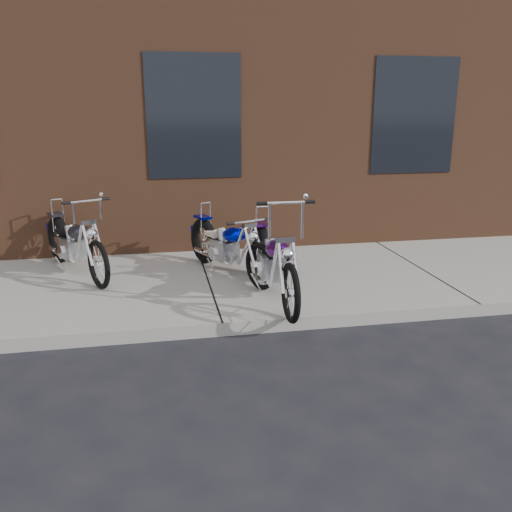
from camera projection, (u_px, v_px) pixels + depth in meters
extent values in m
plane|color=black|center=(223.00, 337.00, 5.73)|extent=(120.00, 120.00, 0.00)
cube|color=#A09E98|center=(208.00, 285.00, 7.13)|extent=(22.00, 3.00, 0.15)
cube|color=brown|center=(174.00, 30.00, 12.23)|extent=(22.00, 10.00, 8.00)
torus|color=black|center=(263.00, 255.00, 6.97)|extent=(0.14, 0.71, 0.71)
torus|color=black|center=(294.00, 298.00, 5.51)|extent=(0.07, 0.64, 0.64)
cube|color=#B0B0B0|center=(274.00, 270.00, 6.37)|extent=(0.28, 0.40, 0.30)
ellipsoid|color=#561278|center=(280.00, 252.00, 6.04)|extent=(0.26, 0.54, 0.30)
cube|color=black|center=(270.00, 248.00, 6.56)|extent=(0.24, 0.28, 0.06)
cylinder|color=white|center=(292.00, 270.00, 5.56)|extent=(0.04, 0.29, 0.53)
cylinder|color=white|center=(290.00, 205.00, 5.50)|extent=(0.54, 0.03, 0.03)
cylinder|color=white|center=(265.00, 228.00, 6.80)|extent=(0.02, 0.02, 0.48)
cylinder|color=white|center=(280.00, 274.00, 6.64)|extent=(0.05, 0.89, 0.05)
torus|color=black|center=(208.00, 243.00, 7.70)|extent=(0.37, 0.65, 0.66)
torus|color=black|center=(266.00, 269.00, 6.56)|extent=(0.29, 0.57, 0.59)
cube|color=#B0B0B0|center=(230.00, 252.00, 7.24)|extent=(0.38, 0.44, 0.27)
ellipsoid|color=#000DD7|center=(240.00, 237.00, 6.96)|extent=(0.41, 0.55, 0.28)
cube|color=#C5B594|center=(221.00, 236.00, 7.38)|extent=(0.30, 0.32, 0.05)
cylinder|color=white|center=(261.00, 248.00, 6.59)|extent=(0.14, 0.26, 0.49)
cylinder|color=white|center=(256.00, 223.00, 6.60)|extent=(0.47, 0.22, 0.03)
cylinder|color=white|center=(210.00, 220.00, 7.55)|extent=(0.03, 0.03, 0.44)
cylinder|color=white|center=(229.00, 256.00, 7.49)|extent=(0.36, 0.77, 0.04)
torus|color=black|center=(62.00, 241.00, 7.73)|extent=(0.43, 0.67, 0.69)
torus|color=black|center=(103.00, 267.00, 6.59)|extent=(0.34, 0.59, 0.62)
cube|color=#B0B0B0|center=(77.00, 250.00, 7.27)|extent=(0.41, 0.46, 0.29)
ellipsoid|color=#27262F|center=(83.00, 234.00, 6.99)|extent=(0.46, 0.58, 0.29)
cube|color=black|center=(69.00, 233.00, 7.40)|extent=(0.32, 0.34, 0.06)
cylinder|color=white|center=(98.00, 245.00, 6.62)|extent=(0.16, 0.27, 0.51)
cylinder|color=white|center=(91.00, 202.00, 6.57)|extent=(0.48, 0.26, 0.03)
cylinder|color=white|center=(61.00, 217.00, 7.58)|extent=(0.03, 0.03, 0.46)
cylinder|color=white|center=(81.00, 255.00, 7.53)|extent=(0.43, 0.79, 0.05)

